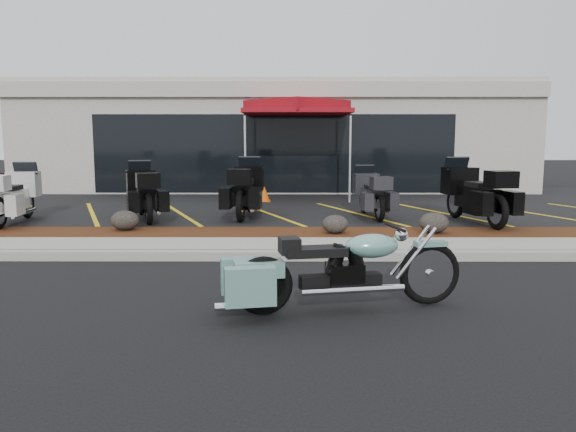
{
  "coord_description": "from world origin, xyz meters",
  "views": [
    {
      "loc": [
        0.53,
        -8.24,
        2.0
      ],
      "look_at": [
        0.5,
        1.2,
        0.7
      ],
      "focal_mm": 35.0,
      "sensor_mm": 36.0,
      "label": 1
    }
  ],
  "objects_px": {
    "traffic_cone": "(264,194)",
    "popup_canopy": "(297,109)",
    "hero_cruiser": "(430,264)",
    "touring_white": "(26,190)"
  },
  "relations": [
    {
      "from": "hero_cruiser",
      "to": "traffic_cone",
      "type": "height_order",
      "value": "hero_cruiser"
    },
    {
      "from": "hero_cruiser",
      "to": "traffic_cone",
      "type": "distance_m",
      "value": 10.26
    },
    {
      "from": "traffic_cone",
      "to": "popup_canopy",
      "type": "bearing_deg",
      "value": 53.4
    },
    {
      "from": "popup_canopy",
      "to": "touring_white",
      "type": "bearing_deg",
      "value": -127.59
    },
    {
      "from": "hero_cruiser",
      "to": "touring_white",
      "type": "height_order",
      "value": "touring_white"
    },
    {
      "from": "traffic_cone",
      "to": "touring_white",
      "type": "bearing_deg",
      "value": -146.45
    },
    {
      "from": "touring_white",
      "to": "traffic_cone",
      "type": "xyz_separation_m",
      "value": [
        5.38,
        3.57,
        -0.44
      ]
    },
    {
      "from": "touring_white",
      "to": "popup_canopy",
      "type": "bearing_deg",
      "value": -58.67
    },
    {
      "from": "hero_cruiser",
      "to": "touring_white",
      "type": "relative_size",
      "value": 1.26
    },
    {
      "from": "traffic_cone",
      "to": "hero_cruiser",
      "type": "bearing_deg",
      "value": -76.29
    }
  ]
}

